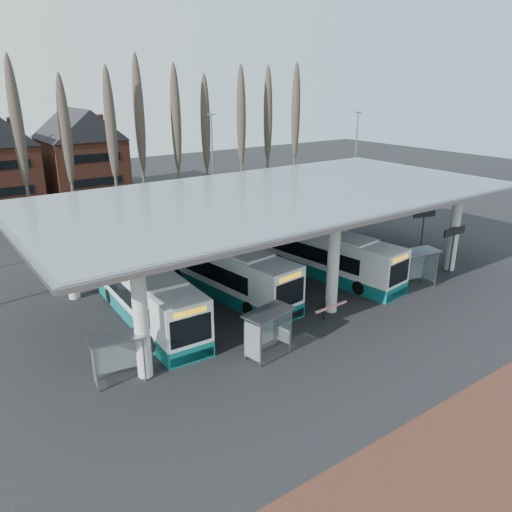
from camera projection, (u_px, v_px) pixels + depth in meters
ground at (361, 326)px, 28.27m from camera, size 140.00×140.00×0.00m
station_canopy at (276, 202)px, 32.51m from camera, size 32.00×16.00×6.34m
poplar_row at (125, 127)px, 50.63m from camera, size 45.10×1.10×14.50m
lamp_post_b at (213, 164)px, 49.72m from camera, size 0.80×0.16×10.17m
lamp_post_c at (355, 159)px, 52.84m from camera, size 0.80×0.16×10.17m
bus_0 at (146, 294)px, 28.71m from camera, size 3.04×11.83×3.26m
bus_1 at (223, 270)px, 32.36m from camera, size 3.89×12.13×3.31m
bus_2 at (326, 255)px, 35.30m from camera, size 3.97×11.84×3.23m
shelter_0 at (117, 348)px, 22.66m from camera, size 2.67×1.69×2.30m
shelter_1 at (266, 322)px, 24.81m from camera, size 2.84×1.80×2.45m
shelter_2 at (416, 260)px, 33.15m from camera, size 3.00×1.90×2.59m
info_sign_0 at (454, 235)px, 35.34m from camera, size 2.27×0.16×3.37m
info_sign_1 at (424, 217)px, 40.86m from camera, size 2.04×0.69×3.12m
barrier at (330, 308)px, 28.39m from camera, size 2.42×0.68×1.21m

